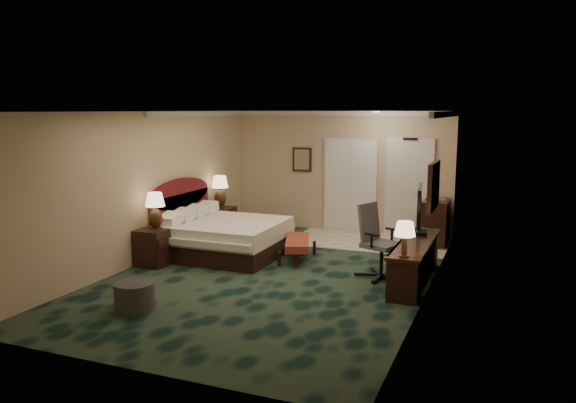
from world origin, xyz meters
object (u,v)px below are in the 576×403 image
at_px(lamp_far, 220,191).
at_px(minibar, 436,222).
at_px(ottoman, 135,297).
at_px(bed, 226,238).
at_px(bed_bench, 297,250).
at_px(nightstand_near, 155,247).
at_px(tv, 419,210).
at_px(lamp_near, 155,211).
at_px(desk_chair, 382,242).
at_px(desk, 415,262).
at_px(nightstand_far, 221,222).

xyz_separation_m(lamp_far, minibar, (4.46, 0.94, -0.52)).
bearing_deg(ottoman, minibar, 58.63).
xyz_separation_m(bed, ottoman, (0.24, -3.11, -0.13)).
relative_size(bed_bench, minibar, 1.29).
height_order(nightstand_near, tv, tv).
height_order(bed, tv, tv).
bearing_deg(bed_bench, bed, 166.64).
bearing_deg(lamp_near, desk_chair, 10.11).
bearing_deg(lamp_far, desk_chair, -24.01).
distance_m(desk, tv, 0.97).
height_order(nightstand_near, minibar, minibar).
relative_size(nightstand_near, lamp_near, 1.01).
relative_size(nightstand_far, lamp_far, 0.94).
height_order(nightstand_far, minibar, minibar).
bearing_deg(lamp_far, nightstand_far, -59.50).
bearing_deg(bed_bench, nightstand_near, -171.15).
height_order(lamp_near, tv, tv).
relative_size(lamp_far, tv, 0.67).
relative_size(bed, nightstand_far, 3.23).
distance_m(ottoman, desk, 4.32).
relative_size(bed, minibar, 2.24).
bearing_deg(lamp_near, ottoman, -62.56).
height_order(nightstand_near, nightstand_far, nightstand_near).
relative_size(nightstand_far, tv, 0.62).
bearing_deg(bed_bench, desk, -33.29).
bearing_deg(nightstand_far, tv, -14.18).
height_order(nightstand_near, lamp_far, lamp_far).
xyz_separation_m(bed_bench, tv, (2.15, 0.11, 0.86)).
bearing_deg(bed_bench, desk_chair, -36.16).
xyz_separation_m(nightstand_near, bed_bench, (2.25, 1.22, -0.12)).
bearing_deg(lamp_near, desk, 8.33).
bearing_deg(tv, nightstand_near, -170.55).
bearing_deg(minibar, lamp_far, -168.04).
bearing_deg(lamp_near, lamp_far, 91.16).
distance_m(tv, minibar, 2.18).
xyz_separation_m(ottoman, desk, (3.35, 2.72, 0.14)).
bearing_deg(nightstand_near, bed, 51.30).
bearing_deg(desk, tv, 94.49).
relative_size(tv, desk_chair, 0.85).
relative_size(desk_chair, minibar, 1.31).
relative_size(nightstand_near, minibar, 0.70).
xyz_separation_m(lamp_far, desk_chair, (3.94, -1.75, -0.38)).
xyz_separation_m(tv, minibar, (0.03, 2.10, -0.60)).
relative_size(nightstand_far, lamp_near, 0.99).
bearing_deg(bed, desk_chair, -6.38).
bearing_deg(nightstand_far, desk_chair, -23.64).
height_order(bed, minibar, minibar).
height_order(bed_bench, minibar, minibar).
xyz_separation_m(nightstand_near, desk, (4.45, 0.68, 0.01)).
relative_size(lamp_far, minibar, 0.74).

